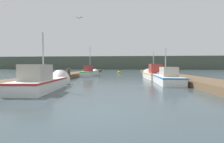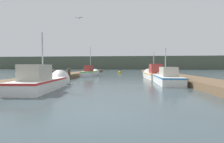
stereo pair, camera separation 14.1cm
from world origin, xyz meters
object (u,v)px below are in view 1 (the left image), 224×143
object	(u,v)px
fishing_boat_1	(165,77)
mooring_piling_0	(69,74)
mooring_piling_1	(54,76)
fishing_boat_0	(46,81)
seagull_lead	(79,18)
fishing_boat_2	(153,74)
fishing_boat_3	(90,72)
mooring_piling_2	(152,72)
channel_buoy	(119,72)

from	to	relation	value
fishing_boat_1	mooring_piling_0	xyz separation A→B (m)	(-9.65, 2.69, 0.15)
fishing_boat_1	mooring_piling_1	distance (m)	9.75
fishing_boat_0	mooring_piling_0	bearing A→B (deg)	95.53
seagull_lead	mooring_piling_0	bearing A→B (deg)	119.62
fishing_boat_2	mooring_piling_1	bearing A→B (deg)	-154.46
fishing_boat_3	mooring_piling_2	bearing A→B (deg)	11.37
fishing_boat_1	mooring_piling_0	distance (m)	10.02
fishing_boat_3	channel_buoy	distance (m)	9.39
channel_buoy	seagull_lead	world-z (taller)	seagull_lead
fishing_boat_0	fishing_boat_2	size ratio (longest dim) A/B	0.99
fishing_boat_2	channel_buoy	xyz separation A→B (m)	(-4.34, 12.53, -0.31)
fishing_boat_3	seagull_lead	xyz separation A→B (m)	(1.22, -9.51, 4.91)
fishing_boat_1	seagull_lead	xyz separation A→B (m)	(-7.27, -1.15, 4.99)
fishing_boat_0	fishing_boat_1	size ratio (longest dim) A/B	0.87
fishing_boat_2	seagull_lead	distance (m)	10.23
channel_buoy	seagull_lead	size ratio (longest dim) A/B	2.03
fishing_boat_3	mooring_piling_1	xyz separation A→B (m)	(-1.23, -9.12, 0.04)
fishing_boat_2	mooring_piling_0	bearing A→B (deg)	-172.73
fishing_boat_1	fishing_boat_2	distance (m)	4.34
mooring_piling_0	mooring_piling_1	world-z (taller)	mooring_piling_0
fishing_boat_2	mooring_piling_1	size ratio (longest dim) A/B	4.91
mooring_piling_1	mooring_piling_2	bearing A→B (deg)	44.91
fishing_boat_3	seagull_lead	bearing A→B (deg)	-79.49
fishing_boat_0	channel_buoy	size ratio (longest dim) A/B	4.77
mooring_piling_0	fishing_boat_3	bearing A→B (deg)	78.47
mooring_piling_2	seagull_lead	world-z (taller)	seagull_lead
channel_buoy	seagull_lead	bearing A→B (deg)	-98.62
fishing_boat_0	channel_buoy	distance (m)	21.59
fishing_boat_2	channel_buoy	size ratio (longest dim) A/B	4.82
fishing_boat_3	mooring_piling_2	distance (m)	9.35
fishing_boat_1	fishing_boat_3	world-z (taller)	fishing_boat_3
fishing_boat_0	fishing_boat_2	world-z (taller)	fishing_boat_0
fishing_boat_0	fishing_boat_1	world-z (taller)	fishing_boat_0
fishing_boat_1	mooring_piling_0	world-z (taller)	fishing_boat_1
fishing_boat_1	channel_buoy	distance (m)	17.47
fishing_boat_2	mooring_piling_0	world-z (taller)	fishing_boat_2
seagull_lead	fishing_boat_1	bearing A→B (deg)	6.88
fishing_boat_3	mooring_piling_1	world-z (taller)	fishing_boat_3
mooring_piling_2	channel_buoy	size ratio (longest dim) A/B	0.89
fishing_boat_1	fishing_boat_3	xyz separation A→B (m)	(-8.49, 8.36, 0.08)
mooring_piling_0	mooring_piling_2	distance (m)	12.54
mooring_piling_0	fishing_boat_1	bearing A→B (deg)	-15.58
fishing_boat_2	fishing_boat_1	bearing A→B (deg)	-90.00
fishing_boat_3	channel_buoy	size ratio (longest dim) A/B	4.89
mooring_piling_0	channel_buoy	distance (m)	15.07
fishing_boat_3	mooring_piling_2	size ratio (longest dim) A/B	5.48
mooring_piling_1	seagull_lead	size ratio (longest dim) A/B	1.99
mooring_piling_2	channel_buoy	xyz separation A→B (m)	(-5.30, 7.17, -0.33)
mooring_piling_1	seagull_lead	bearing A→B (deg)	-9.17
fishing_boat_2	fishing_boat_3	bearing A→B (deg)	151.54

